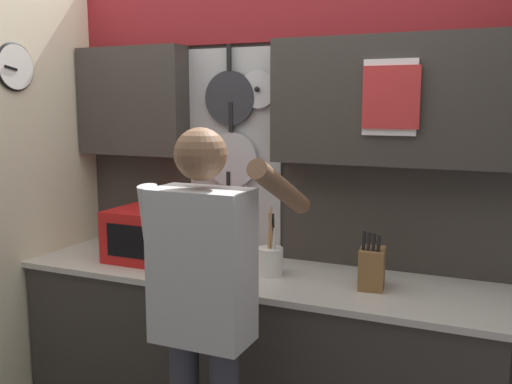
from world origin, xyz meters
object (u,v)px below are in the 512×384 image
Objects in this scene: knife_block at (372,268)px; person at (204,298)px; microwave at (159,235)px; utensil_crock at (270,259)px.

knife_block is 0.16× the size of person.
knife_block is at bearing 49.00° from person.
utensil_crock reaches higher than microwave.
person reaches higher than microwave.
person is at bearing -44.84° from microwave.
knife_block is (1.13, 0.00, -0.04)m from microwave.
microwave is at bearing -179.97° from knife_block.
utensil_crock is at bearing 0.03° from microwave.
person is (-0.53, -0.61, -0.02)m from knife_block.
microwave is 0.30× the size of person.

